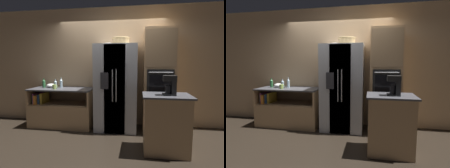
# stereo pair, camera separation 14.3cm
# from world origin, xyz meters

# --- Properties ---
(ground_plane) EXTENTS (20.00, 20.00, 0.00)m
(ground_plane) POSITION_xyz_m (0.00, 0.00, 0.00)
(ground_plane) COLOR black
(wall_back) EXTENTS (12.00, 0.06, 2.80)m
(wall_back) POSITION_xyz_m (0.00, 0.42, 1.40)
(wall_back) COLOR tan
(wall_back) RESTS_ON ground_plane
(counter_left) EXTENTS (1.46, 0.67, 0.90)m
(counter_left) POSITION_xyz_m (-1.14, 0.06, 0.33)
(counter_left) COLOR tan
(counter_left) RESTS_ON ground_plane
(refrigerator) EXTENTS (0.91, 0.74, 1.89)m
(refrigerator) POSITION_xyz_m (0.18, 0.04, 0.94)
(refrigerator) COLOR silver
(refrigerator) RESTS_ON ground_plane
(wall_oven) EXTENTS (0.65, 0.65, 2.21)m
(wall_oven) POSITION_xyz_m (1.09, 0.09, 1.11)
(wall_oven) COLOR tan
(wall_oven) RESTS_ON ground_plane
(island_counter) EXTENTS (0.78, 0.59, 0.97)m
(island_counter) POSITION_xyz_m (1.12, -0.87, 0.49)
(island_counter) COLOR tan
(island_counter) RESTS_ON ground_plane
(wicker_basket) EXTENTS (0.38, 0.38, 0.15)m
(wicker_basket) POSITION_xyz_m (0.27, 0.02, 1.97)
(wicker_basket) COLOR tan
(wicker_basket) RESTS_ON refrigerator
(fruit_bowl) EXTENTS (0.26, 0.26, 0.06)m
(fruit_bowl) POSITION_xyz_m (-0.00, 0.13, 1.92)
(fruit_bowl) COLOR white
(fruit_bowl) RESTS_ON refrigerator
(bottle_tall) EXTENTS (0.06, 0.06, 0.24)m
(bottle_tall) POSITION_xyz_m (-1.19, 0.16, 1.01)
(bottle_tall) COLOR silver
(bottle_tall) RESTS_ON counter_left
(bottle_short) EXTENTS (0.06, 0.06, 0.21)m
(bottle_short) POSITION_xyz_m (-1.29, 0.07, 1.00)
(bottle_short) COLOR silver
(bottle_short) RESTS_ON counter_left
(bottle_wide) EXTENTS (0.07, 0.07, 0.23)m
(bottle_wide) POSITION_xyz_m (-1.61, 0.11, 1.00)
(bottle_wide) COLOR #33723F
(bottle_wide) RESTS_ON counter_left
(mug) EXTENTS (0.13, 0.09, 0.10)m
(mug) POSITION_xyz_m (-1.23, -0.09, 0.95)
(mug) COLOR #B2D166
(mug) RESTS_ON counter_left
(mixing_bowl) EXTENTS (0.20, 0.20, 0.10)m
(mixing_bowl) POSITION_xyz_m (-1.45, 0.16, 0.95)
(mixing_bowl) COLOR white
(mixing_bowl) RESTS_ON counter_left
(coffee_maker) EXTENTS (0.20, 0.16, 0.32)m
(coffee_maker) POSITION_xyz_m (1.18, -0.90, 1.15)
(coffee_maker) COLOR black
(coffee_maker) RESTS_ON island_counter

